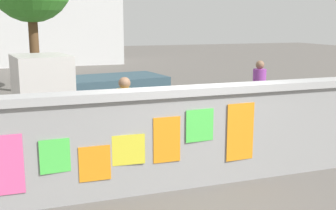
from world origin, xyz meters
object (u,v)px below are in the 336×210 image
at_px(auto_rickshaw_truck, 84,93).
at_px(bicycle_near, 26,154).
at_px(person_bystander, 125,111).
at_px(motorcycle, 228,130).
at_px(person_walking, 259,85).

distance_m(auto_rickshaw_truck, bicycle_near, 3.24).
bearing_deg(bicycle_near, person_bystander, 1.22).
distance_m(bicycle_near, person_bystander, 1.89).
relative_size(motorcycle, person_bystander, 1.17).
bearing_deg(auto_rickshaw_truck, bicycle_near, -116.75).
bearing_deg(motorcycle, bicycle_near, 179.35).
relative_size(auto_rickshaw_truck, motorcycle, 2.00).
bearing_deg(person_walking, motorcycle, -133.42).
bearing_deg(motorcycle, auto_rickshaw_truck, 130.15).
distance_m(motorcycle, bicycle_near, 3.88).
xyz_separation_m(auto_rickshaw_truck, bicycle_near, (-1.44, -2.85, -0.54)).
xyz_separation_m(auto_rickshaw_truck, motorcycle, (2.44, -2.89, -0.44)).
distance_m(auto_rickshaw_truck, person_walking, 4.48).
relative_size(bicycle_near, person_walking, 1.03).
bearing_deg(person_walking, person_bystander, -153.87).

